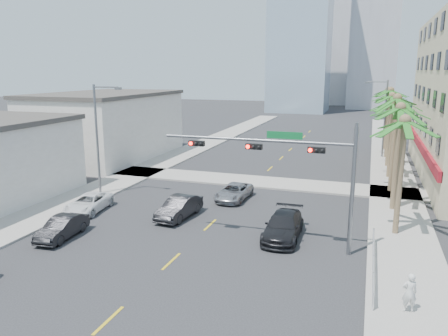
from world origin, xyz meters
name	(u,v)px	position (x,y,z in m)	size (l,w,h in m)	color
ground	(133,297)	(0.00, 0.00, 0.00)	(260.00, 260.00, 0.00)	#262628
sidewalk_right	(396,199)	(12.00, 20.00, 0.07)	(4.00, 120.00, 0.15)	gray
sidewalk_left	(130,176)	(-12.00, 20.00, 0.07)	(4.00, 120.00, 0.15)	gray
sidewalk_cross	(256,181)	(0.00, 22.00, 0.07)	(80.00, 4.00, 0.15)	gray
building_left_far	(107,127)	(-19.50, 28.00, 3.60)	(11.00, 18.00, 7.20)	beige
tower_far_left	(301,11)	(-8.00, 95.00, 24.00)	(14.00, 14.00, 48.00)	#99B2C6
tower_far_center	(333,33)	(-3.00, 125.00, 21.00)	(16.00, 16.00, 42.00)	#ADADB2
traffic_signal_mast	(294,162)	(5.78, 7.95, 5.06)	(11.12, 0.54, 7.20)	slate
palm_tree_0	(405,122)	(11.60, 12.00, 7.08)	(4.80, 4.80, 7.80)	brown
palm_tree_1	(401,109)	(11.60, 17.20, 7.43)	(4.80, 4.80, 8.16)	brown
palm_tree_2	(397,99)	(11.60, 22.40, 7.78)	(4.80, 4.80, 8.52)	brown
palm_tree_3	(394,104)	(11.60, 27.60, 7.08)	(4.80, 4.80, 7.80)	brown
palm_tree_4	(392,97)	(11.60, 32.80, 7.43)	(4.80, 4.80, 8.16)	brown
palm_tree_5	(391,91)	(11.60, 38.00, 7.78)	(4.80, 4.80, 8.52)	brown
palm_tree_6	(389,95)	(11.60, 43.20, 7.08)	(4.80, 4.80, 7.80)	brown
palm_tree_7	(388,90)	(11.60, 48.40, 7.43)	(4.80, 4.80, 8.16)	brown
streetlight_left	(99,134)	(-11.00, 14.00, 5.06)	(2.55, 0.25, 9.00)	slate
streetlight_right	(383,115)	(11.00, 38.00, 5.06)	(2.55, 0.25, 9.00)	slate
guardrail	(373,261)	(10.30, 6.00, 0.67)	(0.08, 8.08, 1.00)	silver
car_parked_mid	(62,228)	(-7.80, 4.97, 0.66)	(1.40, 4.01, 1.32)	black
car_parked_far	(88,203)	(-9.40, 9.88, 0.63)	(2.09, 4.54, 1.26)	white
car_lane_left	(179,207)	(-2.57, 10.75, 0.74)	(1.56, 4.46, 1.47)	black
car_lane_center	(234,192)	(-0.25, 16.11, 0.63)	(2.09, 4.53, 1.26)	#A3A2A7
car_lane_right	(283,226)	(5.04, 9.32, 0.74)	(2.08, 5.12, 1.49)	black
pedestrian	(409,293)	(11.71, 2.43, 1.01)	(0.62, 0.41, 1.71)	silver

